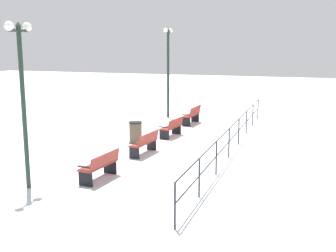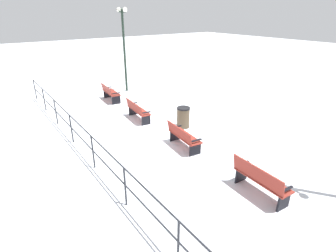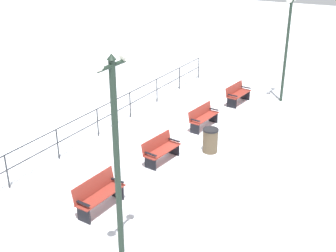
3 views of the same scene
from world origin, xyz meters
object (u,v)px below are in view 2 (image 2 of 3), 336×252
Objects in this scene: bench_third at (137,110)px; trash_bin at (183,117)px; bench_second at (183,137)px; bench_nearest at (260,180)px; bench_fourth at (110,93)px; lamppost_middle at (124,38)px.

bench_third is 1.89× the size of trash_bin.
bench_second is at bearing -128.47° from trash_bin.
bench_second is 0.94× the size of bench_third.
bench_nearest is 1.05× the size of bench_second.
bench_second is at bearing -86.20° from bench_fourth.
bench_fourth is 0.34× the size of lamppost_middle.
bench_third reaches higher than bench_second.
bench_third is (-0.00, 3.34, 0.02)m from bench_second.
trash_bin is at bearing 57.80° from bench_second.
lamppost_middle is at bearing 73.80° from bench_third.
bench_third is 3.35m from bench_fourth.
lamppost_middle is at bearing 43.45° from bench_fourth.
bench_fourth is (0.16, 6.68, 0.02)m from bench_second.
bench_second is 6.68m from bench_fourth.
lamppost_middle is (1.85, 4.67, 2.68)m from bench_third.
trash_bin is at bearing -73.74° from bench_fourth.
bench_second is (0.03, 3.35, -0.05)m from bench_nearest.
trash_bin is (1.02, -5.20, -0.02)m from bench_fourth.
lamppost_middle is at bearing 84.16° from trash_bin.
lamppost_middle is at bearing 84.07° from bench_nearest.
bench_fourth is 3.43m from lamppost_middle.
bench_second is 3.34m from bench_third.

